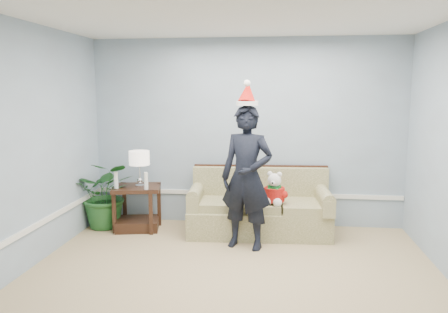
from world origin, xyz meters
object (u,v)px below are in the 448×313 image
Objects in this scene: side_table at (137,212)px; man at (247,177)px; table_lamp at (139,159)px; houseplant at (107,194)px; sofa at (259,210)px; teddy_bear at (274,192)px.

side_table is 1.79m from man.
table_lamp is 0.52× the size of houseplant.
sofa is 0.85m from man.
sofa is at bearing 144.68° from teddy_bear.
teddy_bear is at bearing -4.01° from table_lamp.
houseplant is at bearing -172.13° from teddy_bear.
houseplant is 2.17m from man.
man is at bearing -18.25° from table_lamp.
man reaches higher than sofa.
houseplant is 2.20× the size of teddy_bear.
table_lamp is (-1.66, -0.10, 0.69)m from sofa.
table_lamp is at bearing -19.59° from side_table.
side_table is at bearing 176.41° from man.
man is at bearing -15.48° from houseplant.
table_lamp is 0.74m from houseplant.
teddy_bear is at bearing -51.21° from sofa.
sofa is 1.10× the size of man.
sofa is at bearing 2.64° from side_table.
houseplant is (-0.46, 0.04, 0.24)m from side_table.
table_lamp is 0.28× the size of man.
table_lamp is (0.06, -0.02, 0.77)m from side_table.
side_table is 0.76× the size of houseplant.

